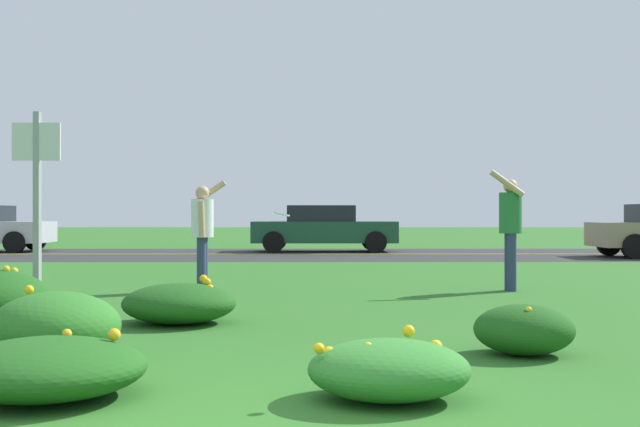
{
  "coord_description": "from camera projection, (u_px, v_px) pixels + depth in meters",
  "views": [
    {
      "loc": [
        0.49,
        -3.61,
        1.15
      ],
      "look_at": [
        0.56,
        8.17,
        1.17
      ],
      "focal_mm": 43.86,
      "sensor_mm": 36.0,
      "label": 1
    }
  ],
  "objects": [
    {
      "name": "ground_plane",
      "position": [
        286.0,
        283.0,
        13.23
      ],
      "size": [
        120.0,
        120.0,
        0.0
      ],
      "primitive_type": "plane",
      "color": "#2D6B23"
    },
    {
      "name": "highway_strip",
      "position": [
        298.0,
        254.0,
        22.85
      ],
      "size": [
        120.0,
        7.38,
        0.01
      ],
      "primitive_type": "cube",
      "color": "#2D2D30",
      "rests_on": "ground"
    },
    {
      "name": "highway_center_stripe",
      "position": [
        298.0,
        254.0,
        22.85
      ],
      "size": [
        120.0,
        0.16,
        0.0
      ],
      "primitive_type": "cube",
      "color": "yellow",
      "rests_on": "ground"
    },
    {
      "name": "daylily_clump_front_left",
      "position": [
        524.0,
        330.0,
        6.43
      ],
      "size": [
        0.83,
        0.77,
        0.42
      ],
      "color": "#1E5619",
      "rests_on": "ground"
    },
    {
      "name": "daylily_clump_mid_right",
      "position": [
        389.0,
        369.0,
        4.86
      ],
      "size": [
        1.02,
        0.91,
        0.43
      ],
      "color": "#337F2D",
      "rests_on": "ground"
    },
    {
      "name": "daylily_clump_front_right",
      "position": [
        56.0,
        326.0,
        6.15
      ],
      "size": [
        1.01,
        0.98,
        0.57
      ],
      "color": "#2D7526",
      "rests_on": "ground"
    },
    {
      "name": "daylily_clump_mid_center",
      "position": [
        47.0,
        368.0,
        4.92
      ],
      "size": [
        1.25,
        1.19,
        0.41
      ],
      "color": "#1E5619",
      "rests_on": "ground"
    },
    {
      "name": "daylily_clump_front_center",
      "position": [
        179.0,
        303.0,
        8.28
      ],
      "size": [
        1.21,
        1.14,
        0.49
      ],
      "color": "#1E5619",
      "rests_on": "ground"
    },
    {
      "name": "sign_post_near_path",
      "position": [
        37.0,
        191.0,
        9.1
      ],
      "size": [
        0.56,
        0.1,
        2.36
      ],
      "color": "#93969B",
      "rests_on": "ground"
    },
    {
      "name": "person_thrower_white_shirt",
      "position": [
        203.0,
        228.0,
        11.91
      ],
      "size": [
        0.52,
        0.49,
        1.69
      ],
      "color": "silver",
      "rests_on": "ground"
    },
    {
      "name": "person_catcher_green_shirt",
      "position": [
        510.0,
        223.0,
        11.83
      ],
      "size": [
        0.53,
        0.49,
        1.83
      ],
      "color": "#287038",
      "rests_on": "ground"
    },
    {
      "name": "frisbee_white",
      "position": [
        282.0,
        214.0,
        11.89
      ],
      "size": [
        0.24,
        0.24,
        0.08
      ],
      "color": "white"
    },
    {
      "name": "car_dark_green_center_left",
      "position": [
        324.0,
        228.0,
        24.52
      ],
      "size": [
        4.5,
        2.0,
        1.45
      ],
      "color": "#194C2D",
      "rests_on": "ground"
    }
  ]
}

